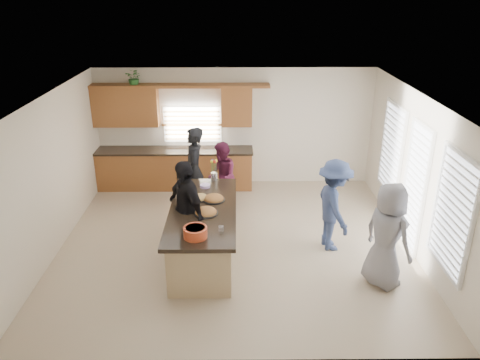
{
  "coord_description": "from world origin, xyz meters",
  "views": [
    {
      "loc": [
        0.03,
        -7.73,
        4.54
      ],
      "look_at": [
        0.1,
        0.35,
        1.15
      ],
      "focal_mm": 35.0,
      "sensor_mm": 36.0,
      "label": 1
    }
  ],
  "objects_px": {
    "woman_left_front": "(186,210)",
    "woman_right_back": "(334,205)",
    "salad_bowl": "(195,232)",
    "woman_right_front": "(387,236)",
    "woman_left_mid": "(222,176)",
    "island": "(204,234)",
    "woman_left_back": "(194,171)"
  },
  "relations": [
    {
      "from": "island",
      "to": "salad_bowl",
      "type": "relative_size",
      "value": 7.34
    },
    {
      "from": "woman_left_mid",
      "to": "woman_left_front",
      "type": "bearing_deg",
      "value": -25.53
    },
    {
      "from": "salad_bowl",
      "to": "woman_right_back",
      "type": "bearing_deg",
      "value": 28.22
    },
    {
      "from": "island",
      "to": "woman_left_front",
      "type": "xyz_separation_m",
      "value": [
        -0.3,
        -0.01,
        0.47
      ]
    },
    {
      "from": "island",
      "to": "woman_right_front",
      "type": "xyz_separation_m",
      "value": [
        2.95,
        -0.86,
        0.43
      ]
    },
    {
      "from": "salad_bowl",
      "to": "woman_left_mid",
      "type": "bearing_deg",
      "value": 83.73
    },
    {
      "from": "island",
      "to": "woman_right_back",
      "type": "xyz_separation_m",
      "value": [
        2.34,
        0.29,
        0.41
      ]
    },
    {
      "from": "woman_right_front",
      "to": "salad_bowl",
      "type": "bearing_deg",
      "value": 60.17
    },
    {
      "from": "woman_left_back",
      "to": "woman_right_back",
      "type": "bearing_deg",
      "value": 52.97
    },
    {
      "from": "woman_left_mid",
      "to": "woman_right_back",
      "type": "bearing_deg",
      "value": 41.68
    },
    {
      "from": "salad_bowl",
      "to": "woman_right_front",
      "type": "bearing_deg",
      "value": 2.39
    },
    {
      "from": "island",
      "to": "woman_left_mid",
      "type": "height_order",
      "value": "woman_left_mid"
    },
    {
      "from": "salad_bowl",
      "to": "woman_left_mid",
      "type": "distance_m",
      "value": 2.98
    },
    {
      "from": "woman_right_back",
      "to": "woman_right_front",
      "type": "distance_m",
      "value": 1.31
    },
    {
      "from": "woman_left_mid",
      "to": "woman_left_back",
      "type": "bearing_deg",
      "value": -86.14
    },
    {
      "from": "woman_left_mid",
      "to": "woman_left_front",
      "type": "relative_size",
      "value": 0.81
    },
    {
      "from": "woman_left_back",
      "to": "woman_right_back",
      "type": "height_order",
      "value": "woman_left_back"
    },
    {
      "from": "island",
      "to": "woman_right_front",
      "type": "height_order",
      "value": "woman_right_front"
    },
    {
      "from": "woman_right_back",
      "to": "salad_bowl",
      "type": "bearing_deg",
      "value": 109.7
    },
    {
      "from": "island",
      "to": "woman_left_mid",
      "type": "xyz_separation_m",
      "value": [
        0.28,
        1.96,
        0.29
      ]
    },
    {
      "from": "woman_left_mid",
      "to": "woman_right_front",
      "type": "distance_m",
      "value": 3.9
    },
    {
      "from": "salad_bowl",
      "to": "woman_left_front",
      "type": "bearing_deg",
      "value": 104.14
    },
    {
      "from": "salad_bowl",
      "to": "woman_right_back",
      "type": "distance_m",
      "value": 2.72
    },
    {
      "from": "salad_bowl",
      "to": "woman_right_back",
      "type": "xyz_separation_m",
      "value": [
        2.39,
        1.28,
        -0.18
      ]
    },
    {
      "from": "island",
      "to": "woman_left_back",
      "type": "distance_m",
      "value": 1.91
    },
    {
      "from": "salad_bowl",
      "to": "woman_left_front",
      "type": "height_order",
      "value": "woman_left_front"
    },
    {
      "from": "woman_left_mid",
      "to": "woman_left_front",
      "type": "height_order",
      "value": "woman_left_front"
    },
    {
      "from": "woman_left_back",
      "to": "woman_right_front",
      "type": "xyz_separation_m",
      "value": [
        3.26,
        -2.69,
        -0.04
      ]
    },
    {
      "from": "woman_right_back",
      "to": "woman_left_front",
      "type": "bearing_deg",
      "value": 88.04
    },
    {
      "from": "woman_left_front",
      "to": "woman_right_back",
      "type": "bearing_deg",
      "value": 62.09
    },
    {
      "from": "island",
      "to": "woman_left_back",
      "type": "height_order",
      "value": "woman_left_back"
    },
    {
      "from": "woman_right_front",
      "to": "woman_left_back",
      "type": "bearing_deg",
      "value": 18.22
    }
  ]
}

